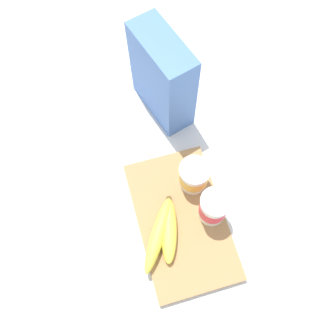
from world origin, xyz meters
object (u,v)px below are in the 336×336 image
(cutting_board, at_px, (181,220))
(spoon, at_px, (243,330))
(yogurt_cup_back, at_px, (213,208))
(cereal_box, at_px, (162,78))
(banana_bunch, at_px, (163,232))
(yogurt_cup_front, at_px, (194,176))

(cutting_board, bearing_deg, spoon, 12.69)
(yogurt_cup_back, relative_size, spoon, 0.84)
(yogurt_cup_back, bearing_deg, spoon, -2.76)
(cutting_board, relative_size, yogurt_cup_back, 3.51)
(cereal_box, relative_size, spoon, 2.10)
(spoon, bearing_deg, yogurt_cup_back, 177.24)
(banana_bunch, bearing_deg, cutting_board, 113.59)
(cutting_board, distance_m, cereal_box, 0.35)
(cutting_board, height_order, cereal_box, cereal_box)
(yogurt_cup_back, height_order, spoon, yogurt_cup_back)
(spoon, bearing_deg, cereal_box, -178.76)
(cereal_box, xyz_separation_m, banana_bunch, (0.35, -0.10, -0.09))
(banana_bunch, bearing_deg, spoon, 24.51)
(cereal_box, height_order, banana_bunch, cereal_box)
(cutting_board, distance_m, yogurt_cup_back, 0.09)
(cutting_board, xyz_separation_m, yogurt_cup_front, (-0.08, 0.05, 0.05))
(cereal_box, relative_size, yogurt_cup_back, 2.50)
(banana_bunch, bearing_deg, cereal_box, 164.41)
(cutting_board, relative_size, banana_bunch, 2.02)
(cereal_box, distance_m, banana_bunch, 0.37)
(yogurt_cup_front, bearing_deg, cereal_box, -178.18)
(yogurt_cup_front, relative_size, yogurt_cup_back, 0.82)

